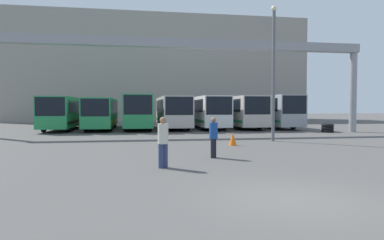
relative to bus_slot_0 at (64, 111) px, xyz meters
The scene contains 15 objects.
ground_plane 28.69m from the bus_slot_0, 68.68° to the right, with size 200.00×200.00×0.00m, color #514F4C.
building_backdrop 25.55m from the bus_slot_0, 65.13° to the left, with size 46.14×12.00×16.14m.
overhead_gantry 13.40m from the bus_slot_0, 34.23° to the right, with size 30.50×0.80×7.55m.
bus_slot_0 is the anchor object (origin of this frame).
bus_slot_1 3.49m from the bus_slot_0, ahead, with size 2.49×11.42×2.95m.
bus_slot_2 6.94m from the bus_slot_0, ahead, with size 2.58×10.61×3.27m.
bus_slot_3 10.42m from the bus_slot_0, ahead, with size 2.61×11.51×3.15m.
bus_slot_4 13.90m from the bus_slot_0, ahead, with size 2.54×12.00×3.18m.
bus_slot_5 17.36m from the bus_slot_0, ahead, with size 2.61×11.87×3.21m.
bus_slot_6 20.83m from the bus_slot_0, ahead, with size 2.52×11.43×3.30m.
pedestrian_near_center 23.33m from the bus_slot_0, 70.67° to the right, with size 0.38×0.38×1.81m.
pedestrian_near_right 22.34m from the bus_slot_0, 63.32° to the right, with size 0.36×0.36×1.73m.
traffic_cone 19.77m from the bus_slot_0, 51.95° to the right, with size 0.44×0.44×0.74m.
tire_stack 24.08m from the bus_slot_0, 17.56° to the right, with size 1.04×1.04×0.72m.
lamp_post 20.71m from the bus_slot_0, 41.54° to the right, with size 0.36×0.36×8.51m.
Camera 1 is at (-3.64, -7.42, 2.16)m, focal length 32.00 mm.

